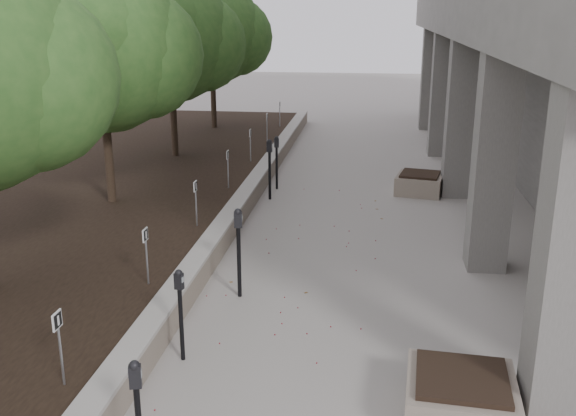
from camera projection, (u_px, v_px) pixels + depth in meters
The scene contains 19 objects.
retaining_wall at pixel (245, 200), 15.78m from camera, with size 0.39×26.00×0.50m, color gray, non-canonical shape.
planting_bed at pixel (102, 196), 16.26m from camera, with size 7.00×26.00×0.40m, color black.
crabapple_tree_3 at pixel (103, 84), 14.36m from camera, with size 4.60×4.00×5.44m, color #2E5B22, non-canonical shape.
crabapple_tree_4 at pixel (171, 65), 19.10m from camera, with size 4.60×4.00×5.44m, color #2E5B22, non-canonical shape.
crabapple_tree_5 at pixel (212, 54), 23.84m from camera, with size 4.60×4.00×5.44m, color #2E5B22, non-canonical shape.
parking_sign_2 at pixel (60, 349), 7.61m from camera, with size 0.04×0.22×0.96m, color black, non-canonical shape.
parking_sign_3 at pixel (147, 256), 10.45m from camera, with size 0.04×0.22×0.96m, color black, non-canonical shape.
parking_sign_4 at pixel (196, 204), 13.29m from camera, with size 0.04×0.22×0.96m, color black, non-canonical shape.
parking_sign_5 at pixel (228, 169), 16.14m from camera, with size 0.04×0.22×0.96m, color black, non-canonical shape.
parking_sign_6 at pixel (250, 145), 18.98m from camera, with size 0.04×0.22×0.96m, color black, non-canonical shape.
parking_sign_7 at pixel (267, 128), 21.82m from camera, with size 0.04×0.22×0.96m, color black, non-canonical shape.
parking_sign_8 at pixel (280, 114), 24.66m from camera, with size 0.04×0.22×0.96m, color black, non-canonical shape.
parking_meter_2 at pixel (181, 315), 8.88m from camera, with size 0.13×0.10×1.36m, color black, non-canonical shape.
parking_meter_3 at pixel (239, 253), 10.84m from camera, with size 0.16×0.11×1.57m, color black, non-canonical shape.
parking_meter_4 at pixel (270, 170), 16.49m from camera, with size 0.16×0.11×1.57m, color black, non-canonical shape.
parking_meter_5 at pixel (277, 163), 17.46m from camera, with size 0.14×0.10×1.47m, color black, non-canonical shape.
planter_front at pixel (460, 398), 7.66m from camera, with size 1.27×1.27×0.59m, color gray, non-canonical shape.
planter_back at pixel (420, 183), 17.22m from camera, with size 1.17×1.17×0.55m, color gray, non-canonical shape.
berry_scatter at pixel (296, 277), 11.85m from camera, with size 3.30×14.10×0.02m, color maroon, non-canonical shape.
Camera 1 is at (1.20, -5.87, 4.71)m, focal length 40.35 mm.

